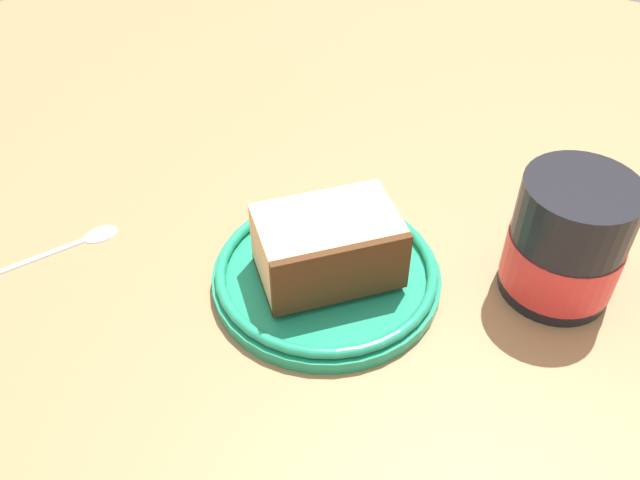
# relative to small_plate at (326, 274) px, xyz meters

# --- Properties ---
(ground_plane) EXTENTS (1.30, 1.30, 0.03)m
(ground_plane) POSITION_rel_small_plate_xyz_m (0.03, 0.01, -0.03)
(ground_plane) COLOR #936D47
(small_plate) EXTENTS (0.18, 0.18, 0.02)m
(small_plate) POSITION_rel_small_plate_xyz_m (0.00, 0.00, 0.00)
(small_plate) COLOR #1E8C66
(small_plate) RESTS_ON ground_plane
(cake_slice) EXTENTS (0.12, 0.12, 0.06)m
(cake_slice) POSITION_rel_small_plate_xyz_m (-0.00, -0.00, 0.03)
(cake_slice) COLOR #472814
(cake_slice) RESTS_ON small_plate
(tea_mug) EXTENTS (0.11, 0.09, 0.10)m
(tea_mug) POSITION_rel_small_plate_xyz_m (0.09, -0.16, 0.04)
(tea_mug) COLOR black
(tea_mug) RESTS_ON ground_plane
(teaspoon) EXTENTS (0.13, 0.07, 0.01)m
(teaspoon) POSITION_rel_small_plate_xyz_m (-0.07, 0.21, -0.01)
(teaspoon) COLOR silver
(teaspoon) RESTS_ON ground_plane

